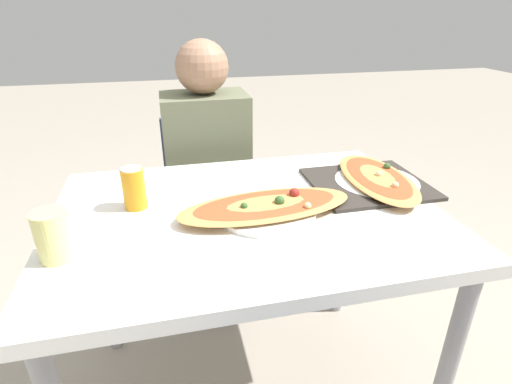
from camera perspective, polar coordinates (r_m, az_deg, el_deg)
The scene contains 8 objects.
dining_table at distance 1.22m, azimuth -1.23°, elevation -6.13°, with size 1.12×0.81×0.77m.
chair_far_seated at distance 1.95m, azimuth -6.99°, elevation -0.60°, with size 0.40×0.40×0.84m.
person_seated at distance 1.76m, azimuth -6.95°, elevation 4.58°, with size 0.36×0.28×1.20m.
pizza_main at distance 1.15m, azimuth 1.49°, elevation -2.14°, with size 0.53×0.29×0.05m.
soda_can at distance 1.21m, azimuth -17.04°, elevation 0.52°, with size 0.07×0.07×0.12m.
drink_glass at distance 1.04m, azimuth -27.00°, elevation -5.58°, with size 0.08×0.08×0.12m.
serving_tray at distance 1.38m, azimuth 15.66°, elevation 1.18°, with size 0.37×0.33×0.01m.
pizza_second at distance 1.39m, azimuth 16.91°, elevation 1.80°, with size 0.28×0.45×0.05m.
Camera 1 is at (-0.21, -1.02, 1.32)m, focal length 28.00 mm.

